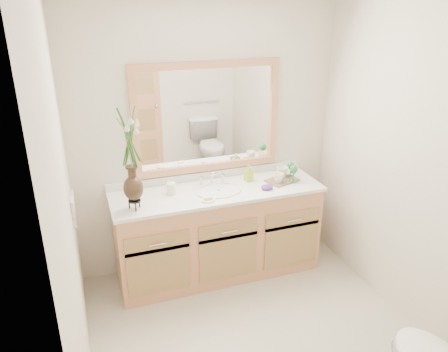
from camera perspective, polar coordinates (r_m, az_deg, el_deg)
name	(u,v)px	position (r m, az deg, el deg)	size (l,w,h in m)	color
floor	(262,346)	(3.46, 5.02, -21.23)	(2.60, 2.60, 0.00)	beige
wall_back	(207,140)	(3.91, -2.22, 4.75)	(2.40, 0.02, 2.40)	silver
wall_front	(416,340)	(1.88, 23.79, -18.96)	(2.40, 0.02, 2.40)	silver
wall_left	(69,230)	(2.55, -19.58, -6.65)	(0.02, 2.60, 2.40)	silver
wall_right	(421,175)	(3.43, 24.33, 0.15)	(0.02, 2.60, 2.40)	silver
vanity	(218,233)	(3.98, -0.81, -7.49)	(1.80, 0.55, 0.80)	tan
counter	(218,192)	(3.79, -0.85, -2.04)	(1.84, 0.57, 0.03)	white
sink	(218,196)	(3.79, -0.76, -2.68)	(0.38, 0.34, 0.23)	white
mirror	(208,118)	(3.83, -2.17, 7.58)	(1.32, 0.04, 0.97)	white
switch_plate	(73,207)	(3.33, -19.15, -3.83)	(0.02, 0.12, 0.12)	white
flower_vase	(130,148)	(3.33, -12.19, 3.60)	(0.18, 0.18, 0.75)	black
tumbler	(171,189)	(3.72, -6.89, -1.64)	(0.08, 0.08, 0.10)	white
soap_dish	(208,199)	(3.59, -2.11, -3.08)	(0.11, 0.11, 0.04)	white
soap_bottle	(249,174)	(3.95, 3.24, 0.30)	(0.06, 0.06, 0.14)	#9CCB2F
purple_dish	(267,187)	(3.81, 5.64, -1.46)	(0.11, 0.09, 0.04)	#5B287A
tray	(282,180)	(4.00, 7.58, -0.57)	(0.28, 0.19, 0.01)	brown
mug_left	(278,178)	(3.92, 7.13, -0.20)	(0.09, 0.09, 0.09)	white
mug_right	(282,172)	(4.03, 7.63, 0.56)	(0.10, 0.10, 0.10)	white
goblet_front	(294,170)	(3.94, 9.07, 0.73)	(0.07, 0.07, 0.15)	#297D38
goblet_back	(291,167)	(4.05, 8.70, 1.22)	(0.06, 0.06, 0.14)	#297D38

